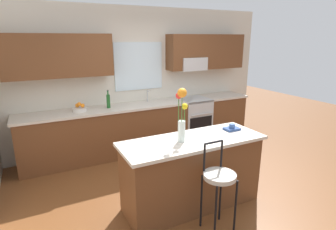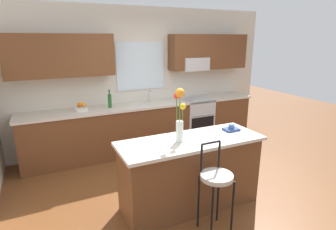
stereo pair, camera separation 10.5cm
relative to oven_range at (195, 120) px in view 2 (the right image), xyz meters
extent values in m
plane|color=brown|center=(-1.07, -1.68, -0.46)|extent=(14.00, 14.00, 0.00)
cube|color=beige|center=(-1.07, 0.38, 0.89)|extent=(5.60, 0.12, 2.70)
cube|color=brown|center=(-2.52, 0.15, 1.39)|extent=(1.72, 0.34, 0.70)
cube|color=brown|center=(0.37, 0.15, 1.39)|extent=(1.72, 0.34, 0.70)
cube|color=silver|center=(-1.07, 0.31, 1.14)|extent=(0.97, 0.03, 0.90)
cube|color=#B7BABC|center=(0.00, 0.12, 1.16)|extent=(0.56, 0.36, 0.26)
cube|color=brown|center=(-1.07, 0.02, -0.02)|extent=(4.50, 0.60, 0.88)
cube|color=beige|center=(-1.07, 0.02, 0.44)|extent=(4.56, 0.64, 0.04)
cube|color=#B7BABC|center=(-0.96, 0.02, 0.39)|extent=(0.54, 0.38, 0.11)
cylinder|color=#B7BABC|center=(-0.96, 0.18, 0.57)|extent=(0.02, 0.02, 0.22)
cylinder|color=#B7BABC|center=(-0.96, 0.12, 0.68)|extent=(0.02, 0.12, 0.02)
cube|color=#B7BABC|center=(0.00, 0.00, 0.00)|extent=(0.60, 0.60, 0.92)
cube|color=black|center=(0.00, -0.29, -0.06)|extent=(0.52, 0.02, 0.40)
cylinder|color=#B7BABC|center=(0.00, -0.33, 0.20)|extent=(0.50, 0.02, 0.02)
cube|color=brown|center=(-1.27, -2.00, -0.02)|extent=(1.76, 0.60, 0.88)
cube|color=beige|center=(-1.27, -2.00, 0.44)|extent=(1.84, 0.68, 0.04)
cylinder|color=black|center=(-1.40, -2.69, -0.13)|extent=(0.02, 0.02, 0.66)
cylinder|color=black|center=(-1.13, -2.69, -0.13)|extent=(0.02, 0.02, 0.66)
cylinder|color=black|center=(-1.40, -2.42, -0.13)|extent=(0.02, 0.02, 0.66)
cylinder|color=black|center=(-1.13, -2.42, -0.13)|extent=(0.02, 0.02, 0.66)
cylinder|color=#B2ADA3|center=(-1.27, -2.56, 0.23)|extent=(0.36, 0.36, 0.05)
cylinder|color=black|center=(-1.39, -2.42, 0.41)|extent=(0.02, 0.02, 0.32)
cylinder|color=black|center=(-1.15, -2.42, 0.41)|extent=(0.02, 0.02, 0.32)
cylinder|color=black|center=(-1.27, -2.42, 0.57)|extent=(0.23, 0.02, 0.02)
cylinder|color=silver|center=(-1.43, -1.99, 0.59)|extent=(0.09, 0.09, 0.26)
cylinder|color=#3D722D|center=(-1.39, -1.99, 0.72)|extent=(0.01, 0.01, 0.36)
sphere|color=yellow|center=(-1.39, -1.99, 0.89)|extent=(0.07, 0.07, 0.07)
cylinder|color=#3D722D|center=(-1.46, -1.96, 0.78)|extent=(0.01, 0.01, 0.49)
sphere|color=red|center=(-1.46, -1.96, 1.02)|extent=(0.08, 0.08, 0.08)
cylinder|color=#3D722D|center=(-1.45, -2.03, 0.80)|extent=(0.01, 0.01, 0.53)
sphere|color=orange|center=(-1.45, -2.03, 1.07)|extent=(0.11, 0.11, 0.11)
cylinder|color=#33518C|center=(-0.61, -1.94, 0.51)|extent=(0.08, 0.08, 0.09)
cube|color=navy|center=(-0.61, -1.93, 0.48)|extent=(0.20, 0.15, 0.03)
cylinder|color=silver|center=(-2.28, 0.02, 0.49)|extent=(0.24, 0.24, 0.06)
sphere|color=orange|center=(-2.23, 0.02, 0.56)|extent=(0.07, 0.07, 0.07)
sphere|color=orange|center=(-2.31, 0.07, 0.56)|extent=(0.07, 0.07, 0.07)
sphere|color=orange|center=(-2.28, 0.02, 0.59)|extent=(0.07, 0.07, 0.07)
cylinder|color=#1E5923|center=(-1.78, 0.02, 0.58)|extent=(0.06, 0.06, 0.24)
cylinder|color=#1E5923|center=(-1.78, 0.02, 0.74)|extent=(0.03, 0.03, 0.07)
cylinder|color=black|center=(-1.78, 0.02, 0.78)|extent=(0.03, 0.03, 0.02)
camera|label=1|loc=(-2.99, -4.69, 1.68)|focal=29.27mm
camera|label=2|loc=(-2.90, -4.74, 1.68)|focal=29.27mm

